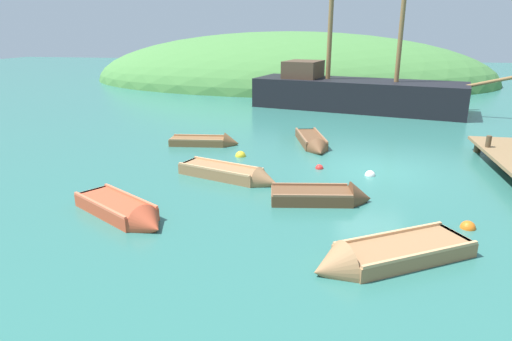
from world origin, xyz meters
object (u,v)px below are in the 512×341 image
Objects in this scene: rowboat_outer_right at (380,258)px; rowboat_portside at (209,143)px; rowboat_center at (125,214)px; buoy_white at (370,175)px; sailing_ship at (354,98)px; rowboat_near_dock at (313,143)px; buoy_orange at (468,228)px; buoy_yellow at (241,156)px; buoy_red at (319,168)px; rowboat_outer_left at (233,176)px; rowboat_far at (327,198)px.

rowboat_portside is at bearing -86.45° from rowboat_outer_right.
buoy_white is at bearing 68.21° from rowboat_center.
sailing_ship is 10.29m from rowboat_near_dock.
rowboat_center is at bearing -173.31° from buoy_orange.
rowboat_portside reaches higher than buoy_yellow.
rowboat_portside is 5.74m from buoy_red.
buoy_yellow is (1.76, 6.66, -0.13)m from rowboat_center.
rowboat_center is at bearing -100.59° from rowboat_outer_left.
rowboat_outer_right is (6.78, -9.46, 0.02)m from rowboat_portside.
buoy_yellow is at bearing 161.83° from buoy_red.
rowboat_far is (0.86, -6.64, -0.00)m from rowboat_near_dock.
rowboat_center is 8.54m from buoy_white.
rowboat_outer_left is at bearing -92.77° from sailing_ship.
rowboat_near_dock is 4.67m from rowboat_portside.
rowboat_center is at bearing -132.04° from buoy_red.
rowboat_outer_right is 8.93× the size of buoy_yellow.
rowboat_outer_left reaches higher than buoy_white.
rowboat_portside is 0.81× the size of rowboat_outer_right.
rowboat_center is 11.13× the size of buoy_red.
rowboat_outer_right is 10.55× the size of buoy_white.
sailing_ship is 20.23m from rowboat_outer_right.
rowboat_far is at bearing -101.69° from rowboat_outer_right.
buoy_orange is (9.14, 1.07, -0.13)m from rowboat_center.
rowboat_portside is (-4.62, -0.67, -0.03)m from rowboat_near_dock.
buoy_orange is at bearing -68.43° from sailing_ship.
buoy_yellow is at bearing 120.58° from rowboat_far.
rowboat_center is 5.89m from rowboat_far.
rowboat_outer_left is at bearing -70.57° from rowboat_portside.
rowboat_far is 10.13× the size of buoy_red.
rowboat_far is 0.81× the size of rowboat_outer_left.
sailing_ship reaches higher than rowboat_near_dock.
buoy_red is at bearing 79.62° from rowboat_center.
rowboat_portside reaches higher than buoy_white.
buoy_white reaches higher than buoy_red.
rowboat_near_dock reaches higher than buoy_orange.
buoy_yellow is (-3.67, 4.38, -0.12)m from rowboat_far.
rowboat_outer_right is at bearing -136.38° from buoy_orange.
buoy_yellow is at bearing -89.83° from rowboat_outer_right.
rowboat_near_dock reaches higher than rowboat_portside.
buoy_white is (4.70, 1.31, -0.13)m from rowboat_outer_left.
buoy_red is at bearing -108.07° from rowboat_outer_right.
rowboat_outer_right reaches higher than rowboat_portside.
sailing_ship reaches higher than rowboat_outer_right.
rowboat_center is at bearing -41.97° from rowboat_near_dock.
sailing_ship reaches higher than rowboat_far.
buoy_white is 1.20× the size of buoy_red.
buoy_orange is at bearing -47.65° from buoy_red.
rowboat_outer_right reaches higher than buoy_white.
rowboat_near_dock is at bearing 1.41° from rowboat_portside.
rowboat_outer_right reaches higher than buoy_yellow.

